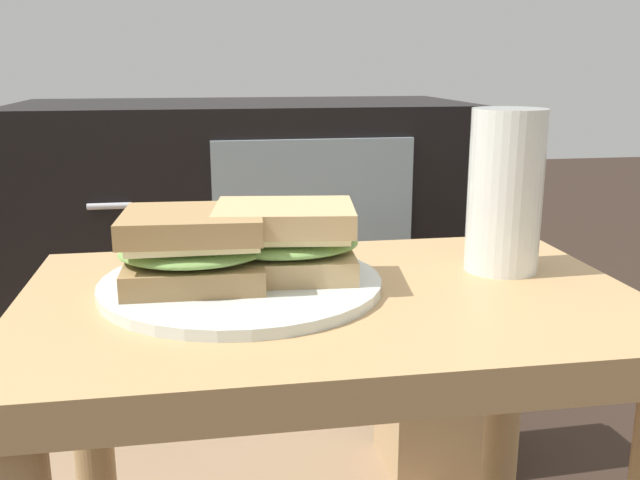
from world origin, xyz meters
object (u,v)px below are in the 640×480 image
paper_bag (447,364)px  sandwich_back (285,240)px  sandwich_front (194,248)px  beer_glass (505,194)px  plate (241,284)px  tv_cabinet (247,233)px

paper_bag → sandwich_back: bearing=-128.8°
sandwich_back → sandwich_front: bearing=-170.0°
sandwich_back → paper_bag: sandwich_back is taller
beer_glass → paper_bag: (0.09, 0.37, -0.35)m
beer_glass → plate: bearing=-175.6°
plate → sandwich_front: (-0.04, -0.01, 0.04)m
plate → beer_glass: size_ratio=1.61×
plate → sandwich_back: sandwich_back is taller
tv_cabinet → plate: bearing=-93.8°
plate → beer_glass: bearing=4.4°
tv_cabinet → paper_bag: tv_cabinet is taller
tv_cabinet → beer_glass: size_ratio=5.96×
plate → beer_glass: (0.26, 0.02, 0.07)m
sandwich_front → paper_bag: 0.64m
sandwich_back → beer_glass: beer_glass is taller
paper_bag → tv_cabinet: bearing=118.5°
tv_cabinet → sandwich_front: 0.96m
sandwich_back → paper_bag: 0.59m
paper_bag → sandwich_front: bearing=-134.6°
tv_cabinet → sandwich_front: size_ratio=7.14×
sandwich_back → beer_glass: 0.22m
sandwich_back → beer_glass: (0.22, 0.01, 0.03)m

